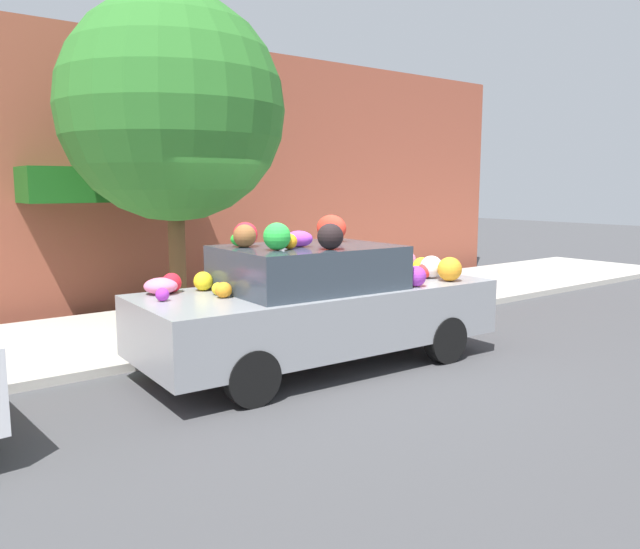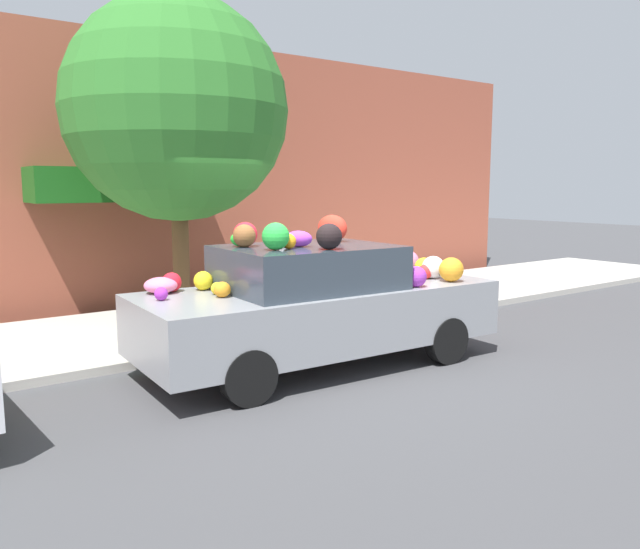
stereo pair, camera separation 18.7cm
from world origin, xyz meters
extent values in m
plane|color=#424244|center=(0.00, 0.00, 0.00)|extent=(60.00, 60.00, 0.00)
cube|color=#B2ADA3|center=(0.00, 2.70, 0.05)|extent=(24.00, 3.20, 0.11)
cube|color=#9E4C38|center=(0.00, 4.95, 2.37)|extent=(18.00, 0.30, 4.75)
cube|color=#195919|center=(-0.81, 4.35, 2.18)|extent=(2.97, 0.90, 0.55)
cylinder|color=brown|center=(-0.66, 2.51, 1.12)|extent=(0.24, 0.24, 2.02)
sphere|color=#2D7228|center=(-0.66, 2.51, 3.23)|extent=(3.15, 3.15, 3.15)
cylinder|color=#B2B2B7|center=(2.26, 1.49, 0.38)|extent=(0.20, 0.20, 0.55)
sphere|color=#B2B2B7|center=(2.26, 1.49, 0.72)|extent=(0.18, 0.18, 0.18)
cube|color=gray|center=(0.00, -0.03, 0.63)|extent=(4.42, 1.87, 0.68)
cube|color=#333D47|center=(-0.17, -0.02, 1.22)|extent=(2.02, 1.56, 0.50)
cylinder|color=black|center=(1.38, 0.68, 0.29)|extent=(0.58, 0.21, 0.58)
cylinder|color=black|center=(1.31, -0.85, 0.29)|extent=(0.58, 0.21, 0.58)
cylinder|color=black|center=(-1.31, 0.80, 0.29)|extent=(0.58, 0.21, 0.58)
cylinder|color=black|center=(-1.38, -0.73, 0.29)|extent=(0.58, 0.21, 0.58)
sphere|color=pink|center=(1.74, 0.29, 1.12)|extent=(0.44, 0.44, 0.31)
sphere|color=red|center=(1.48, -0.31, 1.06)|extent=(0.27, 0.27, 0.19)
sphere|color=yellow|center=(-1.23, 0.22, 1.04)|extent=(0.19, 0.19, 0.14)
ellipsoid|color=white|center=(-0.31, 0.33, 1.53)|extent=(0.13, 0.20, 0.12)
sphere|color=yellow|center=(1.66, -0.10, 1.09)|extent=(0.27, 0.27, 0.25)
sphere|color=yellow|center=(-1.22, 0.58, 1.08)|extent=(0.26, 0.26, 0.22)
ellipsoid|color=orange|center=(-1.26, 0.03, 1.05)|extent=(0.22, 0.22, 0.17)
sphere|color=brown|center=(-0.85, 0.26, 1.60)|extent=(0.36, 0.36, 0.26)
sphere|color=purple|center=(0.93, -0.70, 1.09)|extent=(0.35, 0.35, 0.25)
sphere|color=orange|center=(-0.56, -0.20, 1.55)|extent=(0.18, 0.18, 0.17)
sphere|color=pink|center=(1.09, -0.16, 1.05)|extent=(0.23, 0.23, 0.17)
sphere|color=purple|center=(-1.87, 0.24, 1.04)|extent=(0.18, 0.18, 0.14)
ellipsoid|color=green|center=(-0.84, 0.34, 1.55)|extent=(0.28, 0.34, 0.17)
sphere|color=red|center=(-1.56, 0.68, 1.08)|extent=(0.30, 0.30, 0.22)
sphere|color=black|center=(-0.23, -0.51, 1.61)|extent=(0.31, 0.31, 0.29)
ellipsoid|color=green|center=(1.05, 0.11, 1.06)|extent=(0.35, 0.34, 0.19)
ellipsoid|color=pink|center=(-1.70, 0.66, 1.06)|extent=(0.51, 0.51, 0.18)
ellipsoid|color=red|center=(0.40, 0.26, 1.63)|extent=(0.35, 0.47, 0.33)
sphere|color=red|center=(-0.80, 0.34, 1.61)|extent=(0.39, 0.39, 0.28)
ellipsoid|color=pink|center=(0.98, 0.17, 1.05)|extent=(0.23, 0.24, 0.17)
sphere|color=orange|center=(1.58, -0.66, 1.12)|extent=(0.42, 0.42, 0.31)
sphere|color=green|center=(1.34, -0.12, 1.05)|extent=(0.21, 0.21, 0.16)
sphere|color=white|center=(1.60, -0.33, 1.11)|extent=(0.38, 0.38, 0.29)
sphere|color=green|center=(-0.74, -0.22, 1.62)|extent=(0.32, 0.32, 0.30)
ellipsoid|color=purple|center=(-0.33, -0.07, 1.56)|extent=(0.38, 0.37, 0.18)
camera|label=1|loc=(-4.45, -5.85, 2.16)|focal=35.00mm
camera|label=2|loc=(-4.30, -5.96, 2.16)|focal=35.00mm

